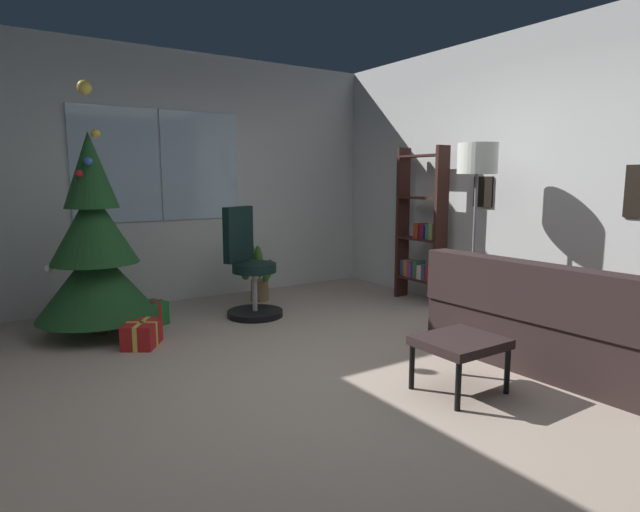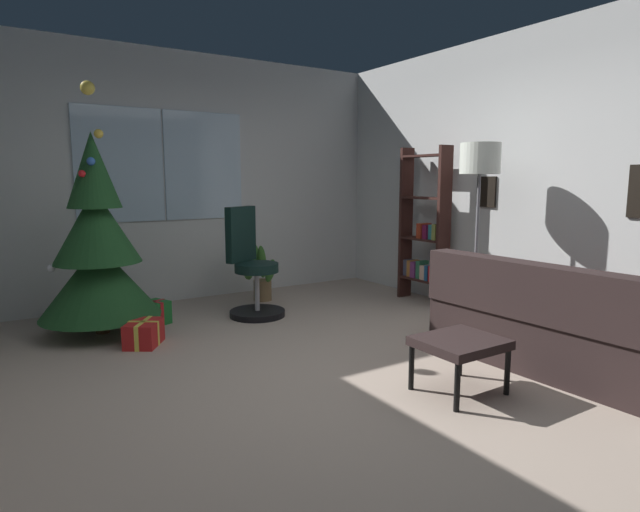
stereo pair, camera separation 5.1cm
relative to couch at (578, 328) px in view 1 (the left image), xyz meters
The scene contains 12 objects.
ground_plane 1.78m from the couch, 157.05° to the left, with size 4.61×6.07×0.10m, color #B39F8E.
wall_back_with_windows 4.25m from the couch, 113.34° to the left, with size 4.61×0.12×2.78m.
wall_right_with_frames 1.50m from the couch, 42.05° to the left, with size 0.12×6.07×2.78m.
couch is the anchor object (origin of this frame).
footstool 1.13m from the couch, behind, with size 0.52×0.46×0.36m.
holiday_tree 4.01m from the couch, 135.19° to the left, with size 1.04×1.04×2.20m.
gift_box_red 3.44m from the couch, 139.29° to the left, with size 0.39×0.42×0.21m.
gift_box_green 3.69m from the couch, 129.61° to the left, with size 0.31×0.31×0.23m.
office_chair 2.99m from the couch, 118.33° to the left, with size 0.56×0.58×1.11m.
bookshelf 2.26m from the couch, 77.36° to the left, with size 0.18×0.64×1.73m.
floor_lamp 1.66m from the couch, 80.45° to the left, with size 0.36×0.36×1.70m.
potted_plant 3.39m from the couch, 108.17° to the left, with size 0.33×0.51×0.64m.
Camera 1 is at (-2.08, -2.76, 1.38)m, focal length 29.32 mm.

